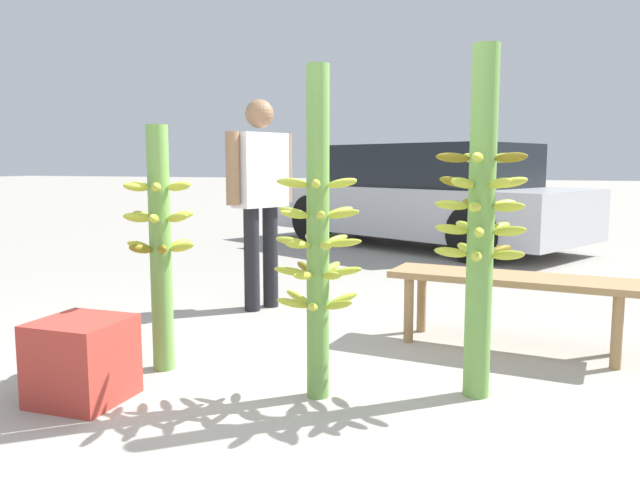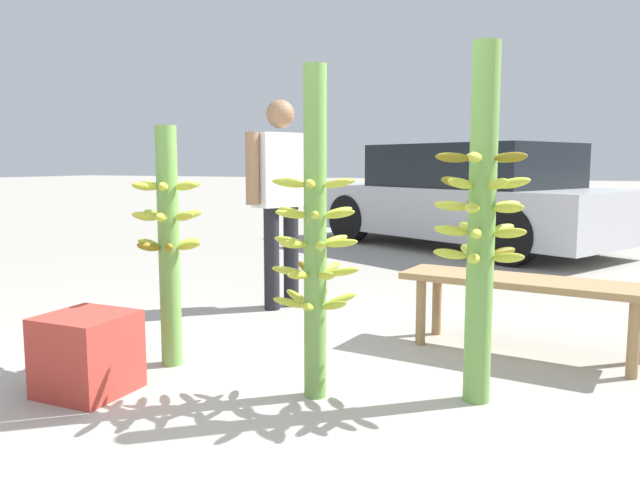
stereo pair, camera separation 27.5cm
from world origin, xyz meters
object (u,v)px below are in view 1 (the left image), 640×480
at_px(banana_stalk_center, 318,237).
at_px(parked_car, 426,197).
at_px(banana_stalk_left, 160,242).
at_px(market_bench, 511,286).
at_px(produce_crate, 82,360).
at_px(vendor_person, 260,186).
at_px(banana_stalk_right, 481,221).

distance_m(banana_stalk_center, parked_car, 5.63).
height_order(banana_stalk_left, market_bench, banana_stalk_left).
bearing_deg(parked_car, produce_crate, -158.82).
bearing_deg(banana_stalk_center, vendor_person, 122.54).
bearing_deg(banana_stalk_right, produce_crate, -159.06).
relative_size(banana_stalk_center, produce_crate, 4.00).
height_order(banana_stalk_left, banana_stalk_right, banana_stalk_right).
bearing_deg(parked_car, banana_stalk_right, -141.03).
bearing_deg(market_bench, parked_car, 112.41).
bearing_deg(market_bench, vendor_person, 172.60).
distance_m(banana_stalk_left, produce_crate, 0.73).
relative_size(banana_stalk_right, produce_crate, 4.23).
relative_size(banana_stalk_center, vendor_person, 0.99).
distance_m(banana_stalk_left, market_bench, 2.05).
distance_m(banana_stalk_right, produce_crate, 1.98).
bearing_deg(banana_stalk_center, market_bench, 52.99).
height_order(banana_stalk_center, parked_car, banana_stalk_center).
height_order(banana_stalk_center, vendor_person, vendor_person).
distance_m(banana_stalk_center, banana_stalk_right, 0.77).
bearing_deg(market_bench, banana_stalk_right, -91.17).
bearing_deg(banana_stalk_left, market_bench, 29.64).
xyz_separation_m(vendor_person, produce_crate, (-0.03, -1.99, -0.75)).
distance_m(banana_stalk_right, parked_car, 5.48).
height_order(banana_stalk_center, market_bench, banana_stalk_center).
distance_m(vendor_person, parked_car, 4.09).
bearing_deg(banana_stalk_center, parked_car, 94.29).
relative_size(banana_stalk_left, produce_crate, 3.37).
height_order(vendor_person, market_bench, vendor_person).
distance_m(banana_stalk_left, parked_car, 5.53).
distance_m(banana_stalk_right, market_bench, 0.98).
distance_m(banana_stalk_left, banana_stalk_right, 1.66).
xyz_separation_m(banana_stalk_left, parked_car, (0.50, 5.50, -0.04)).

